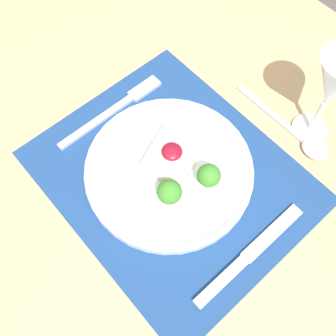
% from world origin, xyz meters
% --- Properties ---
extents(ground_plane, '(8.00, 8.00, 0.00)m').
position_xyz_m(ground_plane, '(0.00, 0.00, 0.00)').
color(ground_plane, '#4C4742').
extents(dining_table, '(1.48, 1.01, 0.75)m').
position_xyz_m(dining_table, '(0.00, 0.00, 0.66)').
color(dining_table, tan).
rests_on(dining_table, ground_plane).
extents(placemat, '(0.42, 0.35, 0.00)m').
position_xyz_m(placemat, '(0.00, 0.00, 0.75)').
color(placemat, navy).
rests_on(placemat, dining_table).
extents(dinner_plate, '(0.27, 0.27, 0.07)m').
position_xyz_m(dinner_plate, '(-0.01, -0.00, 0.76)').
color(dinner_plate, silver).
rests_on(dinner_plate, placemat).
extents(fork, '(0.02, 0.22, 0.01)m').
position_xyz_m(fork, '(-0.16, 0.02, 0.75)').
color(fork, '#B2B2B7').
rests_on(fork, placemat).
extents(knife, '(0.02, 0.22, 0.01)m').
position_xyz_m(knife, '(0.17, -0.01, 0.75)').
color(knife, '#B2B2B7').
rests_on(knife, placemat).
extents(spoon, '(0.20, 0.04, 0.01)m').
position_xyz_m(spoon, '(0.09, 0.21, 0.75)').
color(spoon, '#B2B2B7').
rests_on(spoon, dining_table).
extents(wine_glass_near, '(0.08, 0.08, 0.17)m').
position_xyz_m(wine_glass_near, '(0.09, 0.24, 0.87)').
color(wine_glass_near, white).
rests_on(wine_glass_near, dining_table).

